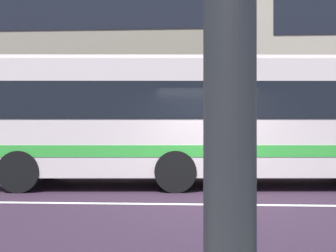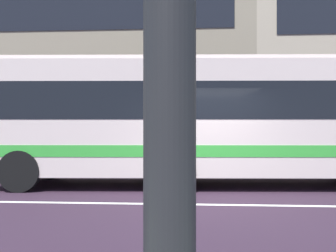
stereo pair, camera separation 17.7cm
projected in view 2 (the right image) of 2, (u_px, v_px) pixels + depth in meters
ground_plane at (215, 205)px, 7.95m from camera, size 160.00×160.00×0.00m
lane_centre_line at (215, 205)px, 7.95m from camera, size 60.00×0.16×0.01m
apartment_block_left at (37, 50)px, 24.96m from camera, size 25.53×11.73×12.83m
transit_bus at (199, 117)px, 10.66m from camera, size 10.91×3.21×3.32m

